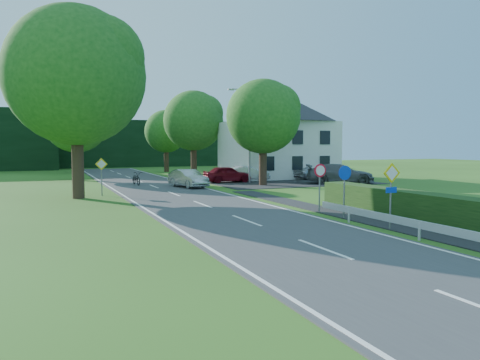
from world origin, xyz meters
name	(u,v)px	position (x,y,z in m)	size (l,w,h in m)	color
road	(192,201)	(0.00, 20.00, 0.02)	(7.00, 80.00, 0.04)	#3C3B3E
parking_pad	(273,180)	(12.00, 33.00, 0.02)	(14.00, 16.00, 0.04)	black
line_edge_left	(136,203)	(-3.25, 20.00, 0.04)	(0.12, 80.00, 0.01)	white
line_edge_right	(242,198)	(3.25, 20.00, 0.04)	(0.12, 80.00, 0.01)	white
line_centre	(192,200)	(0.00, 20.00, 0.04)	(0.12, 80.00, 0.01)	white
tree_main	(76,103)	(-6.00, 24.00, 5.82)	(9.40, 9.40, 11.64)	#1A5218
tree_left_far	(76,134)	(-5.00, 40.00, 4.29)	(7.00, 7.00, 8.58)	#1A5218
tree_right_far	(194,133)	(7.00, 42.00, 4.54)	(7.40, 7.40, 9.09)	#1A5218
tree_left_back	(74,139)	(-4.50, 52.00, 4.04)	(6.60, 6.60, 8.07)	#1A5218
tree_right_back	(166,141)	(6.00, 50.00, 3.78)	(6.20, 6.20, 7.56)	#1A5218
tree_right_mid	(263,132)	(8.50, 28.00, 4.29)	(7.00, 7.00, 8.58)	#1A5218
treeline_right	(154,144)	(8.00, 66.00, 3.50)	(30.00, 5.00, 7.00)	black
house_white	(278,134)	(14.00, 36.00, 4.41)	(10.60, 8.40, 8.60)	silver
streetlight	(248,131)	(8.06, 30.00, 4.46)	(2.03, 0.18, 8.00)	gray
sign_priority_right	(391,184)	(4.30, 7.98, 1.80)	(0.78, 0.09, 2.59)	gray
sign_roundabout	(345,181)	(4.30, 10.98, 1.67)	(0.64, 0.08, 2.37)	gray
sign_speed_limit	(320,176)	(4.30, 12.97, 1.77)	(0.64, 0.11, 2.37)	gray
sign_priority_left	(101,169)	(-4.50, 24.98, 1.72)	(0.78, 0.09, 2.44)	gray
moving_car	(188,178)	(2.29, 28.34, 0.72)	(1.44, 4.14, 1.36)	#A5A4A9
motorcycle	(136,178)	(-0.99, 32.03, 0.57)	(0.71, 2.03, 1.07)	black
parked_car_red	(227,174)	(6.81, 31.64, 0.75)	(1.69, 4.19, 1.43)	maroon
parked_car_silver_a	(247,173)	(9.14, 32.66, 0.71)	(1.41, 4.06, 1.34)	#A0A0A5
parked_car_grey	(340,174)	(15.20, 26.86, 0.86)	(2.29, 5.64, 1.64)	#535459
parked_car_silver_b	(308,172)	(15.68, 32.87, 0.67)	(2.11, 4.57, 1.27)	silver
parasol	(245,169)	(9.84, 34.78, 0.96)	(2.01, 2.05, 1.85)	#AC0D25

